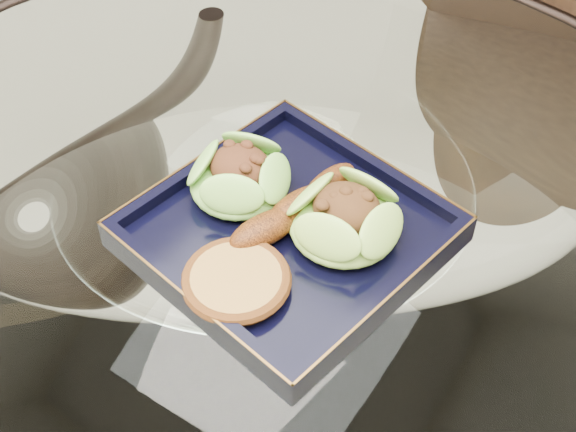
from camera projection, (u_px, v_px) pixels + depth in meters
The scene contains 7 objects.
dining_table at pixel (268, 306), 0.97m from camera, with size 1.13×1.13×0.77m.
dining_chair at pixel (477, 168), 1.29m from camera, with size 0.46×0.46×0.88m.
navy_plate at pixel (288, 236), 0.82m from camera, with size 0.27×0.27×0.02m, color black.
lettuce_wrap_left at pixel (239, 179), 0.83m from camera, with size 0.10×0.10×0.04m, color #58A42F.
lettuce_wrap_right at pixel (344, 221), 0.79m from camera, with size 0.11×0.11×0.04m, color #74B033.
roasted_plantain at pixel (297, 208), 0.81m from camera, with size 0.16×0.03×0.03m, color #6A2E0B.
crumb_patty at pixel (236, 282), 0.75m from camera, with size 0.09×0.09×0.02m, color #A37536.
Camera 1 is at (0.34, -0.48, 1.38)m, focal length 50.00 mm.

